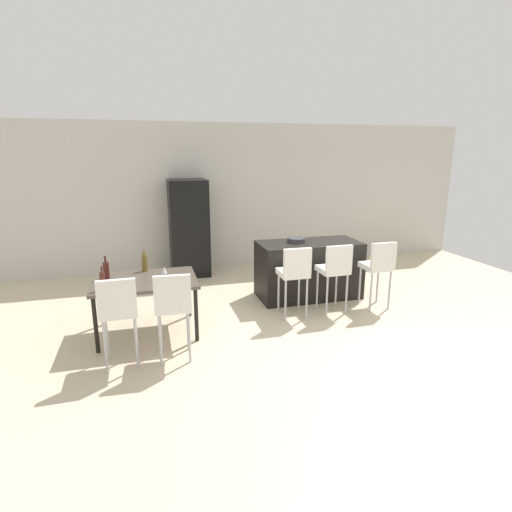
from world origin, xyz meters
TOP-DOWN VIEW (x-y plane):
  - ground_plane at (0.00, 0.00)m, footprint 10.00×10.00m
  - back_wall at (0.00, 3.13)m, footprint 10.00×0.12m
  - kitchen_island at (0.55, 0.89)m, footprint 1.65×0.78m
  - bar_chair_left at (0.01, 0.11)m, footprint 0.40×0.40m
  - bar_chair_middle at (0.64, 0.11)m, footprint 0.41×0.41m
  - bar_chair_right at (1.36, 0.11)m, footprint 0.41×0.41m
  - dining_table at (-2.04, 0.13)m, footprint 1.31×0.96m
  - dining_chair_near at (-2.33, -0.71)m, footprint 0.41×0.41m
  - dining_chair_far at (-1.75, -0.71)m, footprint 0.42×0.42m
  - wine_bottle_left at (-2.03, 0.53)m, footprint 0.08×0.08m
  - wine_bottle_right at (-2.52, 0.29)m, footprint 0.08×0.08m
  - wine_bottle_end at (-2.52, -0.17)m, footprint 0.06×0.06m
  - wine_glass_middle at (-1.80, 0.05)m, footprint 0.07×0.07m
  - refrigerator at (-1.18, 2.69)m, footprint 0.72×0.68m
  - fruit_bowl at (0.35, 0.94)m, footprint 0.28×0.28m

SIDE VIEW (x-z plane):
  - ground_plane at x=0.00m, z-range 0.00..0.00m
  - kitchen_island at x=0.55m, z-range 0.00..0.92m
  - dining_table at x=-2.04m, z-range 0.30..1.04m
  - bar_chair_left at x=0.01m, z-range 0.17..1.22m
  - bar_chair_middle at x=0.64m, z-range 0.17..1.22m
  - bar_chair_right at x=1.36m, z-range 0.17..1.22m
  - dining_chair_near at x=-2.33m, z-range 0.17..1.22m
  - dining_chair_far at x=-1.75m, z-range 0.17..1.22m
  - wine_bottle_end at x=-2.52m, z-range 0.71..1.00m
  - wine_bottle_right at x=-2.52m, z-range 0.70..1.01m
  - wine_bottle_left at x=-2.03m, z-range 0.71..1.01m
  - wine_glass_middle at x=-1.80m, z-range 0.78..0.95m
  - refrigerator at x=-1.18m, z-range 0.00..1.84m
  - fruit_bowl at x=0.35m, z-range 0.92..0.99m
  - back_wall at x=0.00m, z-range 0.00..2.90m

